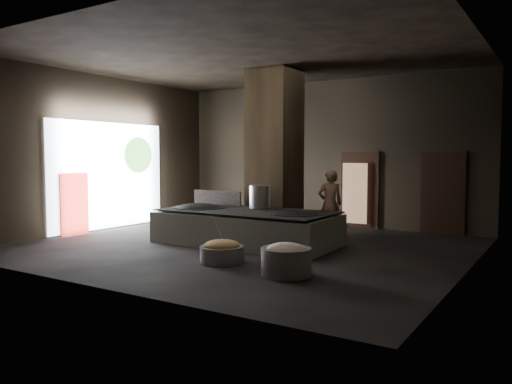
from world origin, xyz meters
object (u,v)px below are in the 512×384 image
Objects in this scene: wok_right at (296,217)px; meat_basin at (286,261)px; stock_pot at (260,197)px; wok_left at (199,210)px; hearth_platform at (246,228)px; veg_basin at (222,254)px; cook at (330,204)px.

meat_basin is (1.06, -2.39, -0.50)m from wok_right.
stock_pot reaches higher than wok_right.
wok_left is at bearing 149.25° from meat_basin.
hearth_platform is at bearing 1.97° from wok_left.
veg_basin is 1.67m from meat_basin.
veg_basin is at bearing -105.50° from wok_right.
wok_right is (1.35, 0.05, 0.37)m from hearth_platform.
veg_basin is (-0.59, -2.11, -0.59)m from wok_right.
wok_left is 2.80m from wok_right.
hearth_platform is 1.50m from wok_left.
meat_basin is (1.64, -0.28, 0.09)m from veg_basin.
hearth_platform is at bearing 17.82° from cook.
wok_right is at bearing 52.20° from cook.
hearth_platform is 4.81× the size of meat_basin.
stock_pot is 0.32× the size of cook.
meat_basin is (3.86, -2.29, -0.50)m from wok_left.
stock_pot reaches higher than hearth_platform.
cook is at bearing 47.62° from stock_pot.
wok_right is 1.93m from cook.
meat_basin is at bearing -9.83° from veg_basin.
cook is (1.30, 1.42, -0.23)m from stock_pot.
veg_basin is (-0.58, -4.03, -0.73)m from cook.
cook reaches higher than veg_basin.
wok_right is 2.66m from meat_basin.
hearth_platform is 3.17× the size of wok_left.
stock_pot is 0.64× the size of veg_basin.
wok_left is at bearing 137.77° from veg_basin.
wok_left is at bearing -179.17° from hearth_platform.
cook is (1.35, 1.97, 0.52)m from hearth_platform.
wok_right reaches higher than hearth_platform.
cook is at bearing 35.87° from wok_left.
meat_basin reaches higher than veg_basin.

